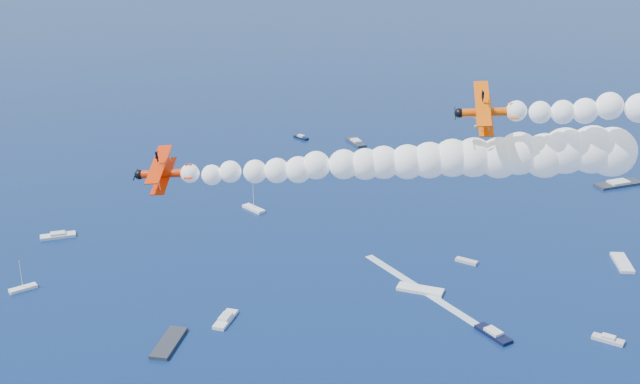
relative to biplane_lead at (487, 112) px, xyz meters
The scene contains 4 objects.
biplane_lead is the anchor object (origin of this frame).
biplane_trail 38.68m from the biplane_lead, 150.67° to the right, with size 7.33×8.22×4.95m, color #F22F05, non-canonical shape.
smoke_trail_trail 12.17m from the biplane_lead, 158.46° to the right, with size 47.57×32.03×9.92m, color white, non-canonical shape.
spectator_boats 100.97m from the biplane_lead, 99.75° to the left, with size 222.20×168.12×0.70m.
Camera 1 is at (54.68, -54.14, 86.15)m, focal length 46.87 mm.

